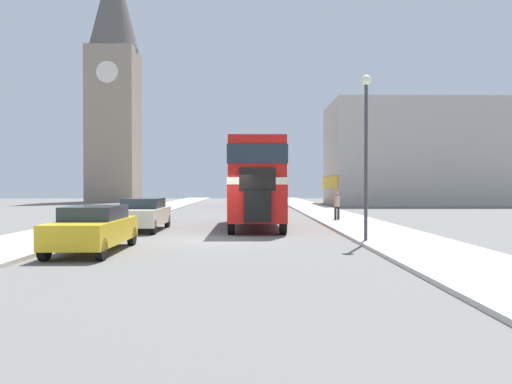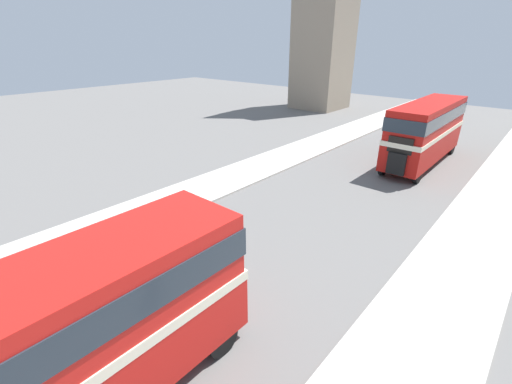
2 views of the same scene
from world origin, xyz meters
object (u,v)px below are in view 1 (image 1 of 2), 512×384
object	(u,v)px
double_decker_bus	(256,177)
bus_distant	(252,180)
car_parked_mid	(143,214)
church_tower	(114,73)
car_parked_near	(93,228)
street_lamp	(366,132)
pedestrian_walking	(337,204)

from	to	relation	value
double_decker_bus	bus_distant	distance (m)	24.56
bus_distant	car_parked_mid	distance (m)	27.00
car_parked_mid	bus_distant	bearing A→B (deg)	79.06
car_parked_mid	church_tower	size ratio (longest dim) A/B	0.14
double_decker_bus	car_parked_near	xyz separation A→B (m)	(-5.17, -9.23, -1.73)
bus_distant	church_tower	xyz separation A→B (m)	(-17.54, 14.58, 13.85)
car_parked_mid	street_lamp	xyz separation A→B (m)	(9.01, -5.25, 3.19)
street_lamp	church_tower	world-z (taller)	church_tower
pedestrian_walking	church_tower	bearing A→B (deg)	122.07
car_parked_near	street_lamp	world-z (taller)	street_lamp
car_parked_mid	double_decker_bus	bearing A→B (deg)	19.93
church_tower	street_lamp	bearing A→B (deg)	-65.15
car_parked_near	pedestrian_walking	size ratio (longest dim) A/B	2.90
pedestrian_walking	bus_distant	bearing A→B (deg)	102.75
street_lamp	church_tower	bearing A→B (deg)	114.85
car_parked_mid	street_lamp	bearing A→B (deg)	-30.25
double_decker_bus	car_parked_mid	world-z (taller)	double_decker_bus
car_parked_mid	church_tower	bearing A→B (deg)	106.85
car_parked_near	car_parked_mid	xyz separation A→B (m)	(-0.02, 7.34, 0.02)
double_decker_bus	street_lamp	size ratio (longest dim) A/B	1.60
street_lamp	pedestrian_walking	bearing A→B (deg)	85.43
street_lamp	bus_distant	bearing A→B (deg)	97.00
car_parked_near	church_tower	world-z (taller)	church_tower
double_decker_bus	church_tower	xyz separation A→B (m)	(-17.62, 39.14, 13.95)
double_decker_bus	street_lamp	bearing A→B (deg)	-61.92
car_parked_near	church_tower	size ratio (longest dim) A/B	0.14
double_decker_bus	pedestrian_walking	distance (m)	6.06
double_decker_bus	church_tower	world-z (taller)	church_tower
bus_distant	car_parked_near	xyz separation A→B (m)	(-5.09, -33.79, -1.83)
car_parked_mid	street_lamp	world-z (taller)	street_lamp
car_parked_mid	car_parked_near	bearing A→B (deg)	-89.81
car_parked_near	car_parked_mid	bearing A→B (deg)	90.19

